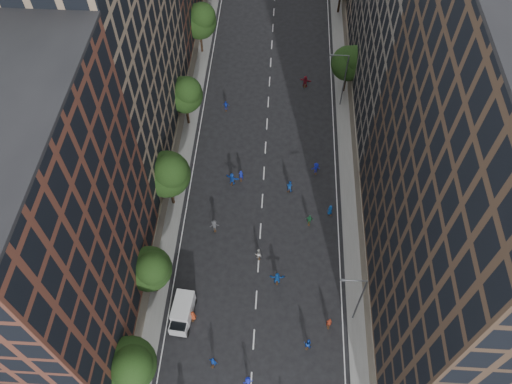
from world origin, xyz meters
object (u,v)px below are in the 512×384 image
Objects in this scene: streetlamp_near at (358,298)px; skater_2 at (308,343)px; cargo_van at (182,312)px; streetlamp_far at (343,78)px.

skater_2 is at bearing -144.22° from streetlamp_near.
cargo_van is at bearing -177.07° from streetlamp_near.
streetlamp_near is 1.00× the size of streetlamp_far.
skater_2 is (-4.73, -3.41, -4.33)m from streetlamp_near.
cargo_van is (-18.16, -33.93, -3.92)m from streetlamp_far.
streetlamp_far is 5.40× the size of skater_2.
skater_2 is (-4.73, -36.41, -4.33)m from streetlamp_far.
streetlamp_far reaches higher than skater_2.
skater_2 is at bearing -4.89° from cargo_van.
cargo_van is at bearing -118.15° from streetlamp_far.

